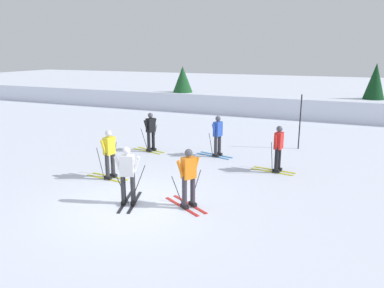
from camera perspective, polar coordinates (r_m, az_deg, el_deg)
ground_plane at (r=10.92m, az=-8.75°, el=-9.39°), size 120.00×120.00×0.00m
far_snow_ridge at (r=28.48m, az=12.03°, el=6.34°), size 80.00×6.89×1.31m
skier_white at (r=10.80m, az=-9.74°, el=-4.51°), size 0.96×1.63×1.71m
skier_yellow at (r=13.10m, az=-12.45°, el=-1.33°), size 1.63×1.00×1.71m
skier_orange at (r=10.44m, az=-0.54°, el=-4.96°), size 1.56×1.16×1.71m
skier_blue at (r=15.55m, az=3.90°, el=1.38°), size 1.64×0.98×1.71m
skier_red at (r=13.85m, az=12.93°, el=-0.52°), size 1.64×1.00×1.71m
skier_black at (r=16.40m, az=-6.30°, el=1.99°), size 1.64×0.97×1.71m
trail_marker_pole at (r=17.35m, az=16.06°, el=3.22°), size 0.05×0.05×2.44m
conifer_far_left at (r=27.92m, az=-1.42°, el=8.99°), size 2.03×2.03×3.20m
conifer_far_right at (r=26.45m, az=25.95°, el=7.86°), size 1.65×1.65×3.56m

